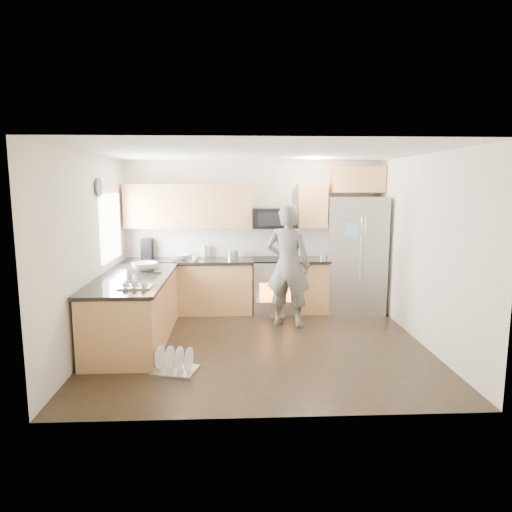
{
  "coord_description": "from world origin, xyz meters",
  "views": [
    {
      "loc": [
        -0.33,
        -6.03,
        2.18
      ],
      "look_at": [
        -0.03,
        0.5,
        1.16
      ],
      "focal_mm": 32.0,
      "sensor_mm": 36.0,
      "label": 1
    }
  ],
  "objects_px": {
    "refrigerator": "(356,254)",
    "person": "(288,266)",
    "dish_rack": "(175,365)",
    "stove_range": "(275,273)"
  },
  "relations": [
    {
      "from": "stove_range",
      "to": "person",
      "type": "distance_m",
      "value": 0.89
    },
    {
      "from": "stove_range",
      "to": "person",
      "type": "relative_size",
      "value": 0.94
    },
    {
      "from": "person",
      "to": "dish_rack",
      "type": "relative_size",
      "value": 3.28
    },
    {
      "from": "dish_rack",
      "to": "stove_range",
      "type": "bearing_deg",
      "value": 61.29
    },
    {
      "from": "stove_range",
      "to": "refrigerator",
      "type": "xyz_separation_m",
      "value": [
        1.42,
        0.01,
        0.32
      ]
    },
    {
      "from": "person",
      "to": "dish_rack",
      "type": "distance_m",
      "value": 2.48
    },
    {
      "from": "stove_range",
      "to": "refrigerator",
      "type": "bearing_deg",
      "value": 0.29
    },
    {
      "from": "person",
      "to": "refrigerator",
      "type": "bearing_deg",
      "value": -126.67
    },
    {
      "from": "refrigerator",
      "to": "dish_rack",
      "type": "height_order",
      "value": "refrigerator"
    },
    {
      "from": "refrigerator",
      "to": "person",
      "type": "xyz_separation_m",
      "value": [
        -1.29,
        -0.84,
        -0.04
      ]
    }
  ]
}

